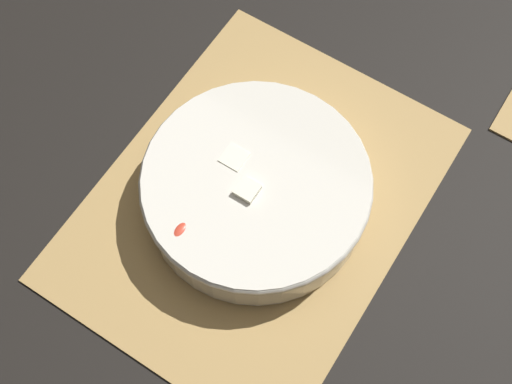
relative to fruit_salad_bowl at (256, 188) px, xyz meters
name	(u,v)px	position (x,y,z in m)	size (l,w,h in m)	color
ground_plane	(256,202)	(0.00, 0.00, -0.04)	(6.00, 6.00, 0.00)	black
bamboo_mat_center	(256,201)	(0.00, 0.00, -0.04)	(0.46, 0.35, 0.01)	#A8844C
fruit_salad_bowl	(256,188)	(0.00, 0.00, 0.00)	(0.26, 0.26, 0.07)	silver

